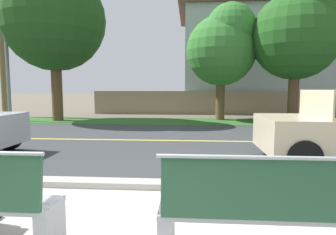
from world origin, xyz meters
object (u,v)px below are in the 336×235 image
object	(u,v)px
shade_tree_centre	(300,29)
bench_right	(266,211)
shade_tree_far_left	(56,12)
shade_tree_left	(224,45)
streetlamp	(8,34)

from	to	relation	value
shade_tree_centre	bench_right	bearing A→B (deg)	-110.66
shade_tree_centre	shade_tree_far_left	bearing A→B (deg)	-179.42
shade_tree_far_left	shade_tree_left	size ratio (longest dim) A/B	1.41
bench_right	shade_tree_far_left	size ratio (longest dim) A/B	0.25
bench_right	streetlamp	world-z (taller)	streetlamp
bench_right	shade_tree_left	world-z (taller)	shade_tree_left
bench_right	shade_tree_centre	bearing A→B (deg)	69.34
streetlamp	shade_tree_centre	world-z (taller)	streetlamp
streetlamp	shade_tree_centre	distance (m)	13.42
bench_right	shade_tree_far_left	distance (m)	13.74
bench_right	streetlamp	xyz separation A→B (m)	(-9.25, 10.87, 3.67)
streetlamp	shade_tree_far_left	bearing A→B (deg)	1.44
shade_tree_left	shade_tree_centre	distance (m)	3.39
bench_right	shade_tree_far_left	world-z (taller)	shade_tree_far_left
shade_tree_left	shade_tree_far_left	bearing A→B (deg)	-173.29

